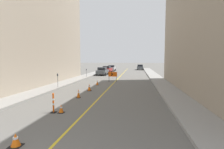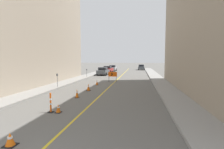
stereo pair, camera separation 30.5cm
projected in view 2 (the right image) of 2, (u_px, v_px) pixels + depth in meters
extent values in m
cube|color=gold|center=(120.00, 77.00, 31.92)|extent=(0.12, 56.87, 0.01)
cube|color=gray|center=(87.00, 76.00, 32.87)|extent=(2.20, 56.87, 0.18)
cube|color=gray|center=(155.00, 77.00, 30.96)|extent=(2.20, 56.87, 0.18)
cube|color=tan|center=(22.00, 24.00, 20.54)|extent=(6.00, 24.60, 14.72)
cube|color=black|center=(10.00, 145.00, 6.48)|extent=(0.44, 0.44, 0.03)
cone|color=orange|center=(10.00, 139.00, 6.46)|extent=(0.35, 0.35, 0.47)
cylinder|color=white|center=(10.00, 137.00, 6.45)|extent=(0.18, 0.18, 0.08)
cube|color=black|center=(58.00, 112.00, 10.51)|extent=(0.35, 0.35, 0.03)
cone|color=orange|center=(58.00, 108.00, 10.49)|extent=(0.28, 0.28, 0.48)
cylinder|color=white|center=(58.00, 107.00, 10.48)|extent=(0.14, 0.14, 0.08)
cube|color=black|center=(77.00, 97.00, 14.58)|extent=(0.33, 0.33, 0.03)
cone|color=orange|center=(77.00, 93.00, 14.55)|extent=(0.26, 0.26, 0.71)
cylinder|color=white|center=(77.00, 92.00, 14.54)|extent=(0.14, 0.14, 0.11)
cube|color=black|center=(88.00, 91.00, 17.80)|extent=(0.40, 0.40, 0.03)
cone|color=orange|center=(88.00, 87.00, 17.77)|extent=(0.32, 0.32, 0.70)
cylinder|color=white|center=(88.00, 86.00, 17.76)|extent=(0.17, 0.17, 0.11)
cube|color=black|center=(97.00, 85.00, 21.71)|extent=(0.35, 0.35, 0.03)
cone|color=orange|center=(97.00, 82.00, 21.68)|extent=(0.28, 0.28, 0.62)
cylinder|color=white|center=(97.00, 82.00, 21.68)|extent=(0.14, 0.14, 0.10)
cube|color=black|center=(51.00, 112.00, 10.55)|extent=(0.32, 0.32, 0.04)
cylinder|color=#EF560C|center=(51.00, 103.00, 10.50)|extent=(0.10, 0.10, 1.08)
cylinder|color=white|center=(51.00, 104.00, 10.50)|extent=(0.11, 0.11, 0.11)
cylinder|color=white|center=(51.00, 99.00, 10.48)|extent=(0.11, 0.11, 0.11)
sphere|color=#EF560C|center=(50.00, 94.00, 10.45)|extent=(0.11, 0.11, 0.11)
cube|color=#EF560C|center=(113.00, 74.00, 24.35)|extent=(1.22, 0.07, 0.65)
cube|color=black|center=(112.00, 74.00, 24.31)|extent=(0.32, 0.02, 0.32)
cube|color=black|center=(112.00, 75.00, 24.33)|extent=(0.32, 0.02, 0.32)
cylinder|color=black|center=(109.00, 79.00, 24.49)|extent=(0.06, 0.06, 0.79)
cylinder|color=black|center=(116.00, 79.00, 24.33)|extent=(0.06, 0.06, 0.79)
cube|color=#474C51|center=(103.00, 72.00, 35.29)|extent=(1.91, 4.34, 0.72)
cube|color=black|center=(103.00, 69.00, 35.02)|extent=(1.58, 1.97, 0.55)
cylinder|color=black|center=(100.00, 73.00, 36.76)|extent=(0.24, 0.65, 0.64)
cylinder|color=black|center=(108.00, 73.00, 36.50)|extent=(0.24, 0.65, 0.64)
cylinder|color=black|center=(98.00, 74.00, 34.14)|extent=(0.24, 0.65, 0.64)
cylinder|color=black|center=(106.00, 74.00, 33.88)|extent=(0.24, 0.65, 0.64)
cube|color=maroon|center=(108.00, 70.00, 41.67)|extent=(2.01, 4.38, 0.72)
cube|color=black|center=(108.00, 67.00, 41.40)|extent=(1.62, 2.01, 0.55)
cylinder|color=black|center=(105.00, 71.00, 43.14)|extent=(0.25, 0.65, 0.64)
cylinder|color=black|center=(112.00, 71.00, 42.88)|extent=(0.25, 0.65, 0.64)
cylinder|color=black|center=(103.00, 72.00, 40.52)|extent=(0.25, 0.65, 0.64)
cylinder|color=black|center=(110.00, 72.00, 40.26)|extent=(0.25, 0.65, 0.64)
cube|color=#B7B7BC|center=(113.00, 69.00, 47.13)|extent=(1.91, 4.34, 0.72)
cube|color=black|center=(112.00, 66.00, 46.86)|extent=(1.58, 1.97, 0.55)
cylinder|color=black|center=(110.00, 70.00, 48.60)|extent=(0.24, 0.65, 0.64)
cylinder|color=black|center=(116.00, 70.00, 48.34)|extent=(0.24, 0.65, 0.64)
cylinder|color=black|center=(109.00, 70.00, 45.98)|extent=(0.24, 0.65, 0.64)
cylinder|color=black|center=(115.00, 70.00, 45.72)|extent=(0.24, 0.65, 0.64)
cube|color=#474C51|center=(141.00, 68.00, 52.60)|extent=(1.92, 4.35, 0.72)
cube|color=black|center=(141.00, 65.00, 52.33)|extent=(1.58, 1.98, 0.55)
cylinder|color=black|center=(138.00, 68.00, 54.07)|extent=(0.24, 0.65, 0.64)
cylinder|color=black|center=(144.00, 69.00, 53.81)|extent=(0.24, 0.65, 0.64)
cylinder|color=black|center=(138.00, 69.00, 51.45)|extent=(0.24, 0.65, 0.64)
cylinder|color=black|center=(144.00, 69.00, 51.19)|extent=(0.24, 0.65, 0.64)
cylinder|color=#4C4C51|center=(57.00, 81.00, 19.22)|extent=(0.05, 0.05, 1.19)
cube|color=#33383D|center=(57.00, 75.00, 19.15)|extent=(0.12, 0.10, 0.22)
sphere|color=#33383D|center=(57.00, 74.00, 19.14)|extent=(0.11, 0.11, 0.11)
cylinder|color=#4C4C51|center=(87.00, 74.00, 30.05)|extent=(0.05, 0.05, 1.10)
cube|color=#33383D|center=(87.00, 70.00, 29.99)|extent=(0.12, 0.10, 0.22)
sphere|color=#33383D|center=(87.00, 69.00, 29.98)|extent=(0.11, 0.11, 0.11)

